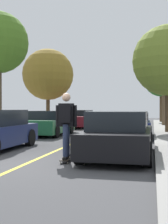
% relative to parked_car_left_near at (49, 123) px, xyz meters
% --- Properties ---
extents(ground, '(80.00, 80.00, 0.00)m').
position_rel_parked_car_left_near_xyz_m(ground, '(2.24, -7.96, -0.66)').
color(ground, '#424244').
extents(center_line, '(0.12, 39.20, 0.01)m').
position_rel_parked_car_left_near_xyz_m(center_line, '(2.24, -3.96, -0.66)').
color(center_line, gold).
rests_on(center_line, ground).
extents(parked_car_left_near, '(1.93, 4.16, 1.32)m').
position_rel_parked_car_left_near_xyz_m(parked_car_left_near, '(0.00, 0.00, 0.00)').
color(parked_car_left_near, '#1E5B33').
rests_on(parked_car_left_near, ground).
extents(parked_car_left_far, '(1.94, 4.19, 1.33)m').
position_rel_parked_car_left_near_xyz_m(parked_car_left_far, '(0.00, 6.63, 0.00)').
color(parked_car_left_far, maroon).
rests_on(parked_car_left_far, ground).
extents(parked_car_right_nearest, '(1.94, 4.51, 1.36)m').
position_rel_parked_car_left_near_xyz_m(parked_car_right_nearest, '(4.48, -6.41, 0.00)').
color(parked_car_right_nearest, black).
rests_on(parked_car_right_nearest, ground).
extents(parked_car_right_near, '(1.88, 4.48, 1.24)m').
position_rel_parked_car_left_near_xyz_m(parked_car_right_near, '(4.48, 0.13, -0.05)').
color(parked_car_right_near, navy).
rests_on(parked_car_right_near, ground).
extents(street_tree_left_near, '(3.62, 3.62, 5.53)m').
position_rel_parked_car_left_near_xyz_m(street_tree_left_near, '(-1.81, 4.92, 3.19)').
color(street_tree_left_near, '#4C3823').
rests_on(street_tree_left_near, sidewalk_left).
extents(street_tree_right_nearest, '(3.99, 3.99, 6.00)m').
position_rel_parked_car_left_near_xyz_m(street_tree_right_nearest, '(6.29, 2.14, 3.47)').
color(street_tree_right_nearest, '#4C3823').
rests_on(street_tree_right_nearest, sidewalk_right).
extents(street_tree_right_near, '(3.56, 3.56, 6.99)m').
position_rel_parked_car_left_near_xyz_m(street_tree_right_near, '(6.29, 9.35, 4.67)').
color(street_tree_right_near, brown).
rests_on(street_tree_right_near, sidewalk_right).
extents(street_tree_right_far, '(3.51, 3.51, 6.00)m').
position_rel_parked_car_left_near_xyz_m(street_tree_right_far, '(6.29, 15.49, 3.69)').
color(street_tree_right_far, '#4C3823').
rests_on(street_tree_right_far, sidewalk_right).
extents(skateboard, '(0.31, 0.86, 0.10)m').
position_rel_parked_car_left_near_xyz_m(skateboard, '(3.18, -7.67, -0.58)').
color(skateboard, black).
rests_on(skateboard, ground).
extents(skateboarder, '(0.59, 0.71, 1.76)m').
position_rel_parked_car_left_near_xyz_m(skateboarder, '(3.18, -7.71, 0.44)').
color(skateboarder, black).
rests_on(skateboarder, skateboard).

